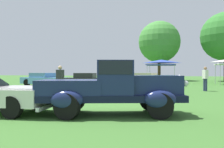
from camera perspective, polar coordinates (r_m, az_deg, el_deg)
The scene contains 9 objects.
ground_plane at distance 7.97m, azimuth -2.11°, elevation -9.21°, with size 120.00×120.00×0.00m, color #386628.
feature_pickup_truck at distance 7.25m, azimuth 0.01°, elevation -3.29°, with size 4.69×2.76×1.70m.
show_car_skyblue at distance 22.57m, azimuth -16.66°, elevation -1.31°, with size 4.85×2.70×1.22m.
show_car_charcoal at distance 20.35m, azimuth -6.34°, elevation -1.50°, with size 4.01×2.02×1.22m.
show_car_cream at distance 20.90m, azimuth 8.42°, elevation -1.45°, with size 4.56×2.85×1.22m.
spectator_near_truck at distance 17.18m, azimuth 22.12°, elevation -0.90°, with size 0.38×0.46×1.69m.
spectator_between_cars at distance 13.34m, azimuth -12.74°, elevation -1.30°, with size 0.42×0.27×1.69m.
canopy_tent_left_field at distance 26.97m, azimuth 12.12°, elevation 2.90°, with size 3.24×3.24×2.71m.
treeline_far_left at distance 35.53m, azimuth 11.63°, elevation 7.78°, with size 6.21×6.21×8.89m.
Camera 1 is at (2.32, -7.50, 1.37)m, focal length 36.88 mm.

